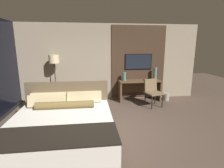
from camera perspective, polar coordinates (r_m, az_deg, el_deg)
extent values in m
plane|color=#4C3D33|center=(4.41, -0.04, -14.96)|extent=(16.00, 16.00, 0.00)
cube|color=gray|center=(6.53, -2.93, 6.95)|extent=(7.20, 0.06, 2.80)
cube|color=#3D2B1E|center=(6.72, 8.55, 6.99)|extent=(2.04, 0.03, 2.70)
cube|color=#33281E|center=(3.91, -15.73, -17.52)|extent=(1.98, 2.13, 0.22)
cube|color=silver|center=(3.77, -16.02, -13.51)|extent=(2.04, 2.19, 0.39)
cube|color=black|center=(3.06, -18.28, -15.86)|extent=(2.06, 0.77, 0.02)
cube|color=brown|center=(4.76, -14.12, -5.90)|extent=(2.08, 0.08, 1.13)
cube|color=#C6B284|center=(4.65, -19.80, -4.34)|extent=(0.86, 0.23, 0.31)
cube|color=#C6B284|center=(4.54, -8.96, -4.14)|extent=(0.86, 0.23, 0.31)
cube|color=#C6B284|center=(4.45, -20.37, -5.12)|extent=(0.86, 0.25, 0.32)
cylinder|color=brown|center=(4.20, -15.09, -6.61)|extent=(1.32, 0.17, 0.17)
cube|color=brown|center=(6.53, 9.07, 1.00)|extent=(1.54, 0.55, 0.03)
cube|color=brown|center=(6.45, 2.61, -2.48)|extent=(0.06, 0.50, 0.73)
cube|color=brown|center=(6.86, 14.92, -1.99)|extent=(0.06, 0.50, 0.73)
cube|color=brown|center=(6.84, 8.39, -1.11)|extent=(1.42, 0.02, 0.36)
cube|color=black|center=(6.69, 8.63, 7.25)|extent=(1.02, 0.04, 0.57)
cube|color=black|center=(6.67, 8.68, 7.23)|extent=(0.96, 0.01, 0.53)
cube|color=brown|center=(6.01, 13.55, -2.89)|extent=(0.63, 0.61, 0.05)
cube|color=brown|center=(6.13, 12.48, -0.29)|extent=(0.48, 0.23, 0.42)
cylinder|color=black|center=(5.82, 12.92, -5.95)|extent=(0.04, 0.04, 0.45)
cylinder|color=black|center=(6.06, 16.11, -5.38)|extent=(0.04, 0.04, 0.45)
cylinder|color=black|center=(6.12, 10.79, -4.91)|extent=(0.04, 0.04, 0.45)
cylinder|color=black|center=(6.35, 13.90, -4.41)|extent=(0.04, 0.04, 0.45)
cube|color=olive|center=(6.08, -22.20, -5.79)|extent=(0.87, 0.76, 0.44)
cube|color=olive|center=(5.98, -25.38, -2.38)|extent=(0.35, 0.61, 0.38)
cube|color=olive|center=(5.74, -22.18, -6.13)|extent=(0.74, 0.30, 0.58)
cube|color=olive|center=(6.39, -22.33, -4.28)|extent=(0.74, 0.30, 0.58)
cylinder|color=#282623|center=(6.56, -17.51, -5.99)|extent=(0.28, 0.28, 0.03)
cylinder|color=#332D28|center=(6.38, -17.94, 0.22)|extent=(0.03, 0.03, 1.48)
cylinder|color=beige|center=(6.26, -18.46, 7.76)|extent=(0.34, 0.34, 0.28)
cylinder|color=#4C706B|center=(6.77, 13.91, 3.32)|extent=(0.13, 0.13, 0.46)
cylinder|color=#4C706B|center=(6.44, 4.01, 2.51)|extent=(0.13, 0.13, 0.31)
cube|color=navy|center=(6.62, 11.12, 1.36)|extent=(0.26, 0.22, 0.03)
cylinder|color=gray|center=(6.90, 17.28, -3.98)|extent=(0.22, 0.22, 0.28)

